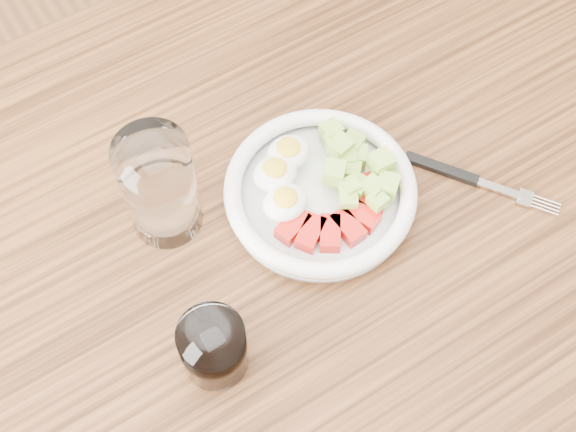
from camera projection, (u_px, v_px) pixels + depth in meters
The scene contains 6 objects.
ground at pixel (295, 404), 1.62m from camera, with size 4.00×4.00×0.00m, color brown.
dining_table at pixel (299, 266), 1.03m from camera, with size 1.50×0.90×0.77m.
bowl at pixel (320, 190), 0.94m from camera, with size 0.23×0.23×0.06m.
fork at pixel (462, 176), 0.97m from camera, with size 0.12×0.17×0.01m.
water_glass at pixel (159, 187), 0.89m from camera, with size 0.08×0.08×0.15m, color white.
coffee_glass at pixel (213, 348), 0.83m from camera, with size 0.07×0.07×0.08m.
Camera 1 is at (-0.24, -0.36, 1.61)m, focal length 50.00 mm.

